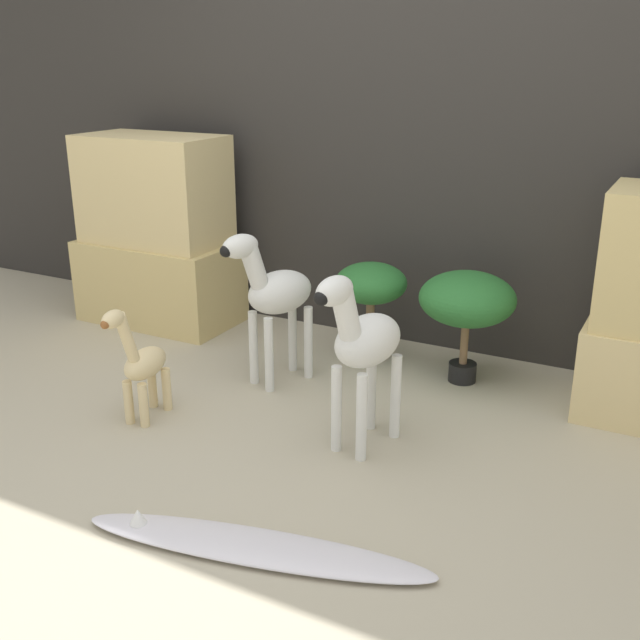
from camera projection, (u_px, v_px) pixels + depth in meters
name	position (u px, v px, depth m)	size (l,w,h in m)	color
ground_plane	(242.00, 484.00, 2.62)	(14.00, 14.00, 0.00)	#B2A88E
wall_back	(419.00, 125.00, 3.61)	(6.40, 0.08, 2.20)	#2D2B28
rock_pillar_left	(157.00, 236.00, 4.10)	(0.86, 0.47, 1.02)	#D1B775
zebra_right	(363.00, 342.00, 2.73)	(0.25, 0.48, 0.72)	silver
zebra_left	(274.00, 292.00, 3.30)	(0.30, 0.48, 0.72)	silver
giraffe_figurine	(141.00, 364.00, 3.01)	(0.14, 0.36, 0.52)	beige
potted_palm_front	(467.00, 301.00, 3.33)	(0.43, 0.43, 0.52)	black
potted_palm_back	(371.00, 287.00, 3.59)	(0.35, 0.35, 0.49)	black
surfboard	(252.00, 546.00, 2.26)	(1.13, 0.42, 0.08)	silver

